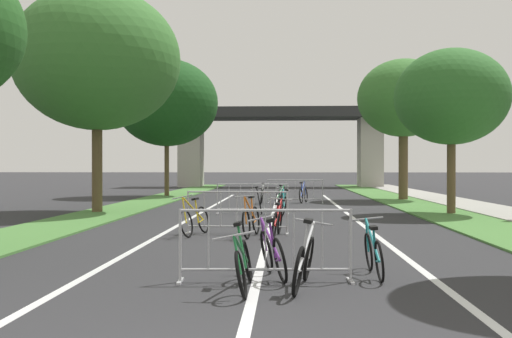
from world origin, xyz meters
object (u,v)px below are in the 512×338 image
Objects in this scene: bicycle_green_1 at (244,264)px; bicycle_teal_10 at (373,253)px; bicycle_black_9 at (259,202)px; crowd_barrier_nearest at (265,246)px; crowd_barrier_second at (237,213)px; crowd_barrier_fourth at (295,192)px; crowd_barrier_third at (252,199)px; tree_right_pine_far at (403,99)px; bicycle_orange_2 at (251,220)px; bicycle_white_3 at (262,195)px; bicycle_blue_4 at (303,195)px; bicycle_purple_5 at (273,253)px; bicycle_yellow_7 at (195,220)px; tree_left_oak_mid at (167,103)px; bicycle_red_8 at (277,222)px; bicycle_silver_6 at (304,262)px; tree_left_maple_mid at (97,60)px; tree_right_oak_near at (451,97)px; bicycle_green_11 at (280,196)px; bicycle_teal_0 at (282,204)px.

bicycle_green_1 reaches higher than bicycle_teal_10.
crowd_barrier_nearest is at bearing -90.30° from bicycle_black_9.
crowd_barrier_second and crowd_barrier_fourth have the same top height.
crowd_barrier_third is 1.58× the size of bicycle_teal_10.
tree_right_pine_far is 17.13m from bicycle_orange_2.
bicycle_white_3 is 1.05× the size of bicycle_blue_4.
bicycle_green_1 is 13.03m from bicycle_black_9.
bicycle_yellow_7 is at bearing 97.33° from bicycle_purple_5.
tree_left_oak_mid reaches higher than crowd_barrier_nearest.
bicycle_blue_4 is 18.10m from bicycle_purple_5.
bicycle_black_9 is at bearing 102.10° from bicycle_red_8.
bicycle_teal_10 is at bearing 50.17° from bicycle_silver_6.
tree_left_maple_mid is at bearing 117.56° from crowd_barrier_nearest.
crowd_barrier_third reaches higher than bicycle_orange_2.
bicycle_silver_6 is (0.45, -0.77, -0.00)m from bicycle_purple_5.
bicycle_green_1 is (-6.24, -12.66, -3.68)m from tree_right_oak_near.
bicycle_green_11 is at bearing 94.40° from bicycle_teal_10.
tree_left_maple_mid reaches higher than bicycle_silver_6.
crowd_barrier_fourth is 1.53× the size of bicycle_red_8.
tree_right_pine_far is 4.01× the size of bicycle_white_3.
bicycle_teal_0 is at bearing 79.19° from crowd_barrier_second.
bicycle_silver_6 reaches higher than bicycle_purple_5.
bicycle_teal_0 is at bearing -91.94° from bicycle_green_1.
crowd_barrier_third is 1.00× the size of crowd_barrier_fourth.
bicycle_teal_0 reaches higher than bicycle_teal_10.
tree_left_maple_mid is 1.16× the size of tree_right_pine_far.
crowd_barrier_fourth is (-5.24, 5.92, -3.50)m from tree_right_oak_near.
bicycle_black_9 reaches higher than bicycle_teal_0.
bicycle_silver_6 is at bearing -77.45° from crowd_barrier_second.
bicycle_yellow_7 is (4.26, -17.82, -4.72)m from tree_left_oak_mid.
bicycle_teal_0 is (-5.84, -9.00, -4.57)m from tree_right_pine_far.
tree_right_oak_near is 12.93m from bicycle_teal_10.
crowd_barrier_second is 12.12m from crowd_barrier_fourth.
tree_right_oak_near is 8.56m from tree_right_pine_far.
bicycle_teal_10 is at bearing -110.58° from tree_right_oak_near.
bicycle_white_3 is at bearing 88.78° from crowd_barrier_third.
tree_right_pine_far reaches higher than bicycle_red_8.
bicycle_blue_4 is (0.38, 0.40, -0.15)m from crowd_barrier_fourth.
tree_left_maple_mid is 7.66m from bicycle_black_9.
crowd_barrier_second is at bearing -84.43° from bicycle_green_1.
bicycle_green_11 is at bearing 96.37° from bicycle_red_8.
bicycle_red_8 is 11.94m from bicycle_green_11.
bicycle_blue_4 is 0.99× the size of bicycle_red_8.
bicycle_white_3 is at bearing 97.02° from bicycle_teal_10.
bicycle_red_8 is at bearing 76.81° from bicycle_purple_5.
bicycle_silver_6 is 5.94m from bicycle_red_8.
crowd_barrier_fourth is at bearing 74.81° from bicycle_purple_5.
bicycle_yellow_7 is 1.07× the size of bicycle_teal_10.
bicycle_purple_5 is 0.93× the size of bicycle_silver_6.
bicycle_black_9 is at bearing 124.87° from bicycle_teal_0.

